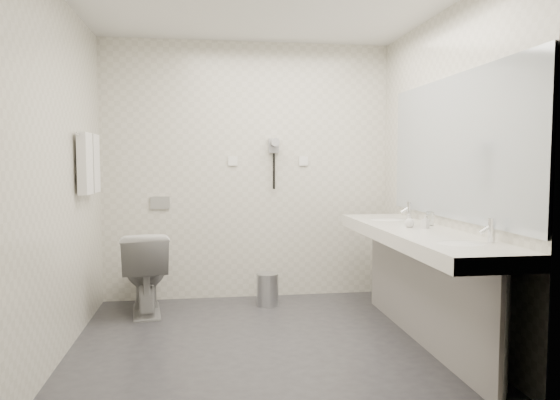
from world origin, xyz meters
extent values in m
plane|color=#2C2C32|center=(0.00, 0.00, 0.00)|extent=(2.80, 2.80, 0.00)
plane|color=silver|center=(0.00, 0.00, 2.50)|extent=(2.80, 2.80, 0.00)
plane|color=silver|center=(0.00, 1.30, 1.25)|extent=(2.80, 0.00, 2.80)
plane|color=silver|center=(0.00, -1.30, 1.25)|extent=(2.80, 0.00, 2.80)
plane|color=silver|center=(-1.40, 0.00, 1.25)|extent=(0.00, 2.60, 2.60)
plane|color=silver|center=(1.40, 0.00, 1.25)|extent=(0.00, 2.60, 2.60)
cube|color=white|center=(1.12, -0.20, 0.80)|extent=(0.55, 2.20, 0.10)
cube|color=gray|center=(1.15, -0.20, 0.38)|extent=(0.03, 2.15, 0.75)
cylinder|color=silver|center=(1.18, -1.24, 0.38)|extent=(0.06, 0.06, 0.75)
cylinder|color=silver|center=(1.18, 0.84, 0.38)|extent=(0.06, 0.06, 0.75)
cube|color=#B2BCC6|center=(1.39, -0.20, 1.45)|extent=(0.02, 2.20, 1.05)
ellipsoid|color=white|center=(1.12, -0.85, 0.83)|extent=(0.40, 0.31, 0.05)
ellipsoid|color=white|center=(1.12, 0.45, 0.83)|extent=(0.40, 0.31, 0.05)
cylinder|color=silver|center=(1.32, -0.85, 0.92)|extent=(0.04, 0.04, 0.15)
cylinder|color=silver|center=(1.32, 0.45, 0.92)|extent=(0.04, 0.04, 0.15)
imported|color=beige|center=(1.20, -0.16, 0.90)|extent=(0.06, 0.06, 0.10)
imported|color=beige|center=(1.11, -0.08, 0.90)|extent=(0.10, 0.10, 0.09)
cylinder|color=silver|center=(1.31, 0.00, 0.90)|extent=(0.07, 0.07, 0.11)
imported|color=white|center=(-0.96, 0.88, 0.37)|extent=(0.50, 0.77, 0.73)
cube|color=#B2B5BA|center=(-0.85, 1.29, 0.95)|extent=(0.18, 0.02, 0.12)
cylinder|color=#B2B5BA|center=(0.15, 0.95, 0.14)|extent=(0.27, 0.27, 0.29)
cylinder|color=#B2B5BA|center=(0.15, 0.95, 0.30)|extent=(0.21, 0.21, 0.02)
cylinder|color=silver|center=(-1.35, 0.55, 1.55)|extent=(0.02, 0.62, 0.02)
cube|color=white|center=(-1.34, 0.41, 1.33)|extent=(0.07, 0.24, 0.48)
cube|color=white|center=(-1.34, 0.69, 1.33)|extent=(0.07, 0.24, 0.48)
cube|color=#9B9CA1|center=(0.25, 1.27, 1.50)|extent=(0.10, 0.04, 0.14)
cylinder|color=#9B9CA1|center=(0.25, 1.20, 1.53)|extent=(0.08, 0.14, 0.08)
cylinder|color=black|center=(0.25, 1.26, 1.25)|extent=(0.02, 0.02, 0.35)
cube|color=white|center=(-0.15, 1.29, 1.35)|extent=(0.09, 0.02, 0.09)
cube|color=white|center=(0.55, 1.29, 1.35)|extent=(0.09, 0.02, 0.09)
camera|label=1|loc=(-0.42, -3.81, 1.35)|focal=33.42mm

